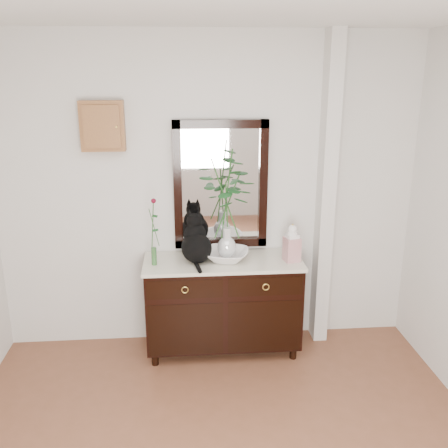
{
  "coord_description": "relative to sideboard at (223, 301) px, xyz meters",
  "views": [
    {
      "loc": [
        -0.22,
        -2.17,
        2.39
      ],
      "look_at": [
        0.1,
        1.63,
        1.2
      ],
      "focal_mm": 40.0,
      "sensor_mm": 36.0,
      "label": 1
    }
  ],
  "objects": [
    {
      "name": "bud_vase_rose",
      "position": [
        -0.57,
        -0.05,
        0.66
      ],
      "size": [
        0.07,
        0.07,
        0.57
      ],
      "primitive_type": null,
      "rotation": [
        0.0,
        0.0,
        0.04
      ],
      "color": "#366934",
      "rests_on": "sideboard"
    },
    {
      "name": "lotus_bowl",
      "position": [
        0.03,
        -0.0,
        0.42
      ],
      "size": [
        0.44,
        0.44,
        0.09
      ],
      "primitive_type": "imported",
      "rotation": [
        0.0,
        0.0,
        -0.25
      ],
      "color": "white",
      "rests_on": "sideboard"
    },
    {
      "name": "cat",
      "position": [
        -0.22,
        -0.01,
        0.58
      ],
      "size": [
        0.34,
        0.39,
        0.41
      ],
      "primitive_type": null,
      "rotation": [
        0.0,
        0.0,
        0.16
      ],
      "color": "black",
      "rests_on": "sideboard"
    },
    {
      "name": "vase_branches",
      "position": [
        0.03,
        -0.0,
        0.86
      ],
      "size": [
        0.49,
        0.49,
        0.94
      ],
      "primitive_type": null,
      "rotation": [
        0.0,
        0.0,
        0.1
      ],
      "color": "silver",
      "rests_on": "lotus_bowl"
    },
    {
      "name": "key_cabinet",
      "position": [
        -0.95,
        0.21,
        1.48
      ],
      "size": [
        0.35,
        0.1,
        0.4
      ],
      "primitive_type": "cube",
      "color": "brown",
      "rests_on": "wall_back"
    },
    {
      "name": "pilaster",
      "position": [
        0.9,
        0.17,
        0.88
      ],
      "size": [
        0.12,
        0.2,
        2.7
      ],
      "primitive_type": "cube",
      "color": "silver",
      "rests_on": "ground"
    },
    {
      "name": "ginger_jar",
      "position": [
        0.57,
        -0.06,
        0.54
      ],
      "size": [
        0.14,
        0.14,
        0.32
      ],
      "primitive_type": null,
      "rotation": [
        0.0,
        0.0,
        0.23
      ],
      "color": "white",
      "rests_on": "sideboard"
    },
    {
      "name": "wall_mirror",
      "position": [
        -0.0,
        0.24,
        0.97
      ],
      "size": [
        0.8,
        0.06,
        1.1
      ],
      "color": "black",
      "rests_on": "wall_back"
    },
    {
      "name": "sideboard",
      "position": [
        0.0,
        0.0,
        0.0
      ],
      "size": [
        1.33,
        0.52,
        0.82
      ],
      "color": "black",
      "rests_on": "ground"
    },
    {
      "name": "wall_back",
      "position": [
        -0.1,
        0.25,
        0.88
      ],
      "size": [
        3.6,
        0.04,
        2.7
      ],
      "primitive_type": "cube",
      "color": "silver",
      "rests_on": "ground"
    }
  ]
}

